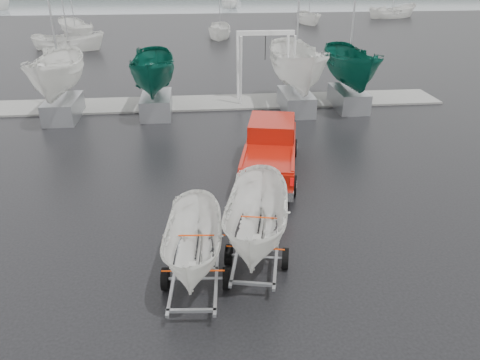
% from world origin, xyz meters
% --- Properties ---
extents(ground_plane, '(120.00, 120.00, 0.00)m').
position_xyz_m(ground_plane, '(0.00, 0.00, 0.00)').
color(ground_plane, black).
rests_on(ground_plane, ground).
extents(dock, '(30.00, 3.00, 0.12)m').
position_xyz_m(dock, '(0.00, 13.00, 0.05)').
color(dock, gray).
rests_on(dock, ground).
extents(pickup_truck, '(3.16, 6.10, 1.93)m').
position_xyz_m(pickup_truck, '(3.33, 3.26, 1.01)').
color(pickup_truck, '#991208').
rests_on(pickup_truck, ground).
extents(trailer_hitched, '(2.08, 3.77, 5.12)m').
position_xyz_m(trailer_hitched, '(1.96, -3.00, 2.77)').
color(trailer_hitched, '#989BA1').
rests_on(trailer_hitched, ground).
extents(trailer_parked, '(1.82, 3.69, 4.49)m').
position_xyz_m(trailer_parked, '(0.21, -3.81, 2.45)').
color(trailer_parked, '#989BA1').
rests_on(trailer_parked, ground).
extents(boat_hoist, '(3.30, 2.18, 4.12)m').
position_xyz_m(boat_hoist, '(4.54, 13.00, 2.67)').
color(boat_hoist, silver).
rests_on(boat_hoist, ground).
extents(keelboat_0, '(2.41, 3.20, 10.58)m').
position_xyz_m(keelboat_0, '(-6.61, 11.00, 3.82)').
color(keelboat_0, '#989BA1').
rests_on(keelboat_0, ground).
extents(keelboat_1, '(2.29, 3.20, 7.18)m').
position_xyz_m(keelboat_1, '(-1.69, 11.20, 3.61)').
color(keelboat_1, '#989BA1').
rests_on(keelboat_1, ground).
extents(keelboat_2, '(2.65, 3.20, 10.82)m').
position_xyz_m(keelboat_2, '(6.03, 11.00, 4.22)').
color(keelboat_2, '#989BA1').
rests_on(keelboat_2, ground).
extents(keelboat_3, '(2.35, 3.20, 10.51)m').
position_xyz_m(keelboat_3, '(9.14, 11.30, 3.72)').
color(keelboat_3, '#989BA1').
rests_on(keelboat_3, ground).
extents(moored_boat_0, '(2.82, 2.76, 11.37)m').
position_xyz_m(moored_boat_0, '(-10.88, 31.52, 0.00)').
color(moored_boat_0, white).
rests_on(moored_boat_0, ground).
extents(moored_boat_1, '(3.65, 3.68, 11.52)m').
position_xyz_m(moored_boat_1, '(-12.04, 39.98, 0.00)').
color(moored_boat_1, white).
rests_on(moored_boat_1, ground).
extents(moored_boat_2, '(2.48, 2.54, 11.11)m').
position_xyz_m(moored_boat_2, '(15.38, 47.29, 0.01)').
color(moored_boat_2, white).
rests_on(moored_boat_2, ground).
extents(moored_boat_3, '(3.40, 3.34, 11.71)m').
position_xyz_m(moored_boat_3, '(28.34, 52.11, 0.00)').
color(moored_boat_3, white).
rests_on(moored_boat_3, ground).
extents(moored_boat_5, '(2.61, 2.68, 11.46)m').
position_xyz_m(moored_boat_5, '(6.95, 69.22, 0.00)').
color(moored_boat_5, white).
rests_on(moored_boat_5, ground).
extents(moored_boat_6, '(2.56, 2.61, 11.03)m').
position_xyz_m(moored_boat_6, '(3.44, 37.30, 0.01)').
color(moored_boat_6, white).
rests_on(moored_boat_6, ground).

